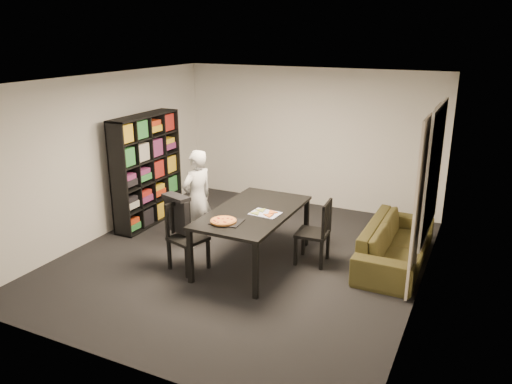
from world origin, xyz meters
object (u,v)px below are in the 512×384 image
at_px(chair_left, 184,231).
at_px(sofa, 396,243).
at_px(dining_table, 253,215).
at_px(baking_tray, 227,222).
at_px(person, 197,198).
at_px(pepperoni_pizza, 223,221).
at_px(chair_right, 319,228).
at_px(bookshelf, 147,170).

bearing_deg(chair_left, sofa, -44.98).
relative_size(dining_table, baking_tray, 4.82).
height_order(person, pepperoni_pizza, person).
bearing_deg(dining_table, baking_tray, -102.03).
bearing_deg(baking_tray, sofa, 36.07).
bearing_deg(chair_right, chair_left, -64.59).
xyz_separation_m(baking_tray, sofa, (1.98, 1.44, -0.51)).
distance_m(bookshelf, chair_right, 3.24).
distance_m(chair_left, sofa, 3.06).
height_order(dining_table, chair_right, chair_right).
height_order(dining_table, pepperoni_pizza, pepperoni_pizza).
bearing_deg(dining_table, chair_right, 24.10).
bearing_deg(sofa, chair_right, 116.75).
bearing_deg(pepperoni_pizza, sofa, 36.32).
bearing_deg(baking_tray, dining_table, 77.97).
bearing_deg(chair_right, dining_table, -69.65).
relative_size(baking_tray, sofa, 0.19).
bearing_deg(bookshelf, baking_tray, -28.62).
height_order(dining_table, person, person).
relative_size(bookshelf, pepperoni_pizza, 5.43).
bearing_deg(chair_left, pepperoni_pizza, -76.49).
relative_size(pepperoni_pizza, sofa, 0.17).
height_order(chair_right, pepperoni_pizza, chair_right).
xyz_separation_m(chair_left, sofa, (2.68, 1.44, -0.25)).
bearing_deg(pepperoni_pizza, person, 138.65).
bearing_deg(sofa, bookshelf, 93.11).
bearing_deg(baking_tray, person, 140.86).
bearing_deg(chair_right, person, -88.70).
height_order(chair_left, person, person).
bearing_deg(chair_right, bookshelf, -98.71).
bearing_deg(dining_table, chair_left, -146.00).
bearing_deg(sofa, person, 103.02).
bearing_deg(dining_table, pepperoni_pizza, -104.15).
bearing_deg(chair_right, pepperoni_pizza, -49.75).
height_order(chair_right, baking_tray, chair_right).
relative_size(person, pepperoni_pizza, 4.37).
distance_m(bookshelf, pepperoni_pizza, 2.53).
height_order(bookshelf, chair_left, bookshelf).
bearing_deg(person, bookshelf, -91.63).
distance_m(dining_table, chair_left, 1.00).
bearing_deg(pepperoni_pizza, baking_tray, 49.55).
bearing_deg(baking_tray, pepperoni_pizza, -130.45).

